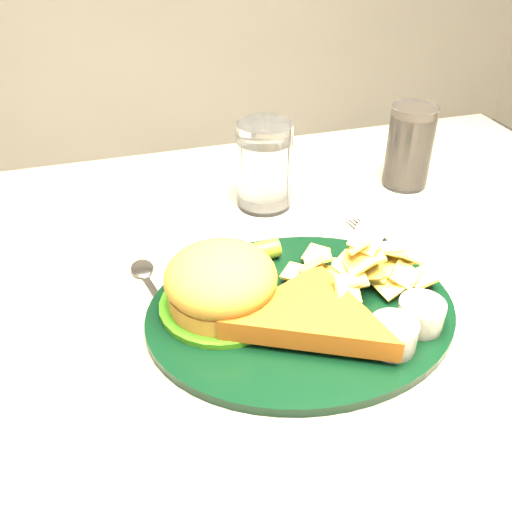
{
  "coord_description": "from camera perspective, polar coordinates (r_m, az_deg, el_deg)",
  "views": [
    {
      "loc": [
        -0.16,
        -0.53,
        1.16
      ],
      "look_at": [
        -0.0,
        -0.02,
        0.8
      ],
      "focal_mm": 40.0,
      "sensor_mm": 36.0,
      "label": 1
    }
  ],
  "objects": [
    {
      "name": "dinner_plate",
      "position": [
        0.62,
        4.67,
        -3.1
      ],
      "size": [
        0.35,
        0.3,
        0.08
      ],
      "primitive_type": null,
      "rotation": [
        0.0,
        0.0,
        -0.04
      ],
      "color": "black",
      "rests_on": "table"
    },
    {
      "name": "wrapped_straw",
      "position": [
        0.81,
        -11.43,
        3.37
      ],
      "size": [
        0.18,
        0.15,
        0.01
      ],
      "primitive_type": null,
      "rotation": [
        0.0,
        0.0,
        0.63
      ],
      "color": "white",
      "rests_on": "table"
    },
    {
      "name": "cola_glass",
      "position": [
        0.9,
        15.09,
        10.49
      ],
      "size": [
        0.07,
        0.07,
        0.13
      ],
      "primitive_type": "cylinder",
      "rotation": [
        0.0,
        0.0,
        -0.08
      ],
      "color": "black",
      "rests_on": "table"
    },
    {
      "name": "table",
      "position": [
        0.96,
        -0.25,
        -20.48
      ],
      "size": [
        1.2,
        0.8,
        0.75
      ],
      "primitive_type": null,
      "color": "gray",
      "rests_on": "ground"
    },
    {
      "name": "fork_napkin",
      "position": [
        0.71,
        13.85,
        -1.35
      ],
      "size": [
        0.16,
        0.19,
        0.01
      ],
      "primitive_type": null,
      "rotation": [
        0.0,
        0.0,
        0.14
      ],
      "color": "white",
      "rests_on": "table"
    },
    {
      "name": "spoon",
      "position": [
        0.66,
        -9.62,
        -4.26
      ],
      "size": [
        0.06,
        0.14,
        0.01
      ],
      "primitive_type": null,
      "rotation": [
        0.0,
        0.0,
        0.21
      ],
      "color": "silver",
      "rests_on": "table"
    },
    {
      "name": "water_glass",
      "position": [
        0.82,
        0.85,
        9.04
      ],
      "size": [
        0.09,
        0.09,
        0.13
      ],
      "primitive_type": "cylinder",
      "rotation": [
        0.0,
        0.0,
        0.18
      ],
      "color": "white",
      "rests_on": "table"
    }
  ]
}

